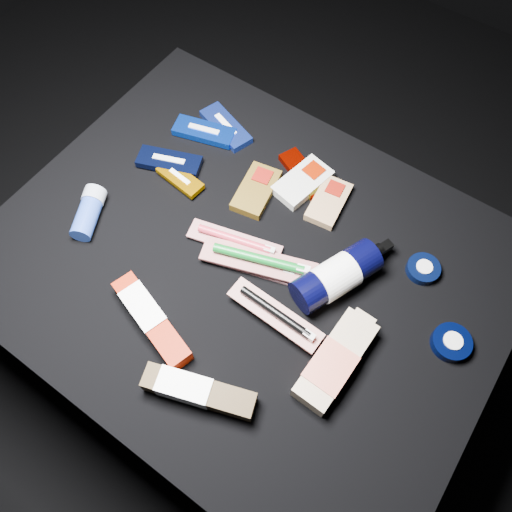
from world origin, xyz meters
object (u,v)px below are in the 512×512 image
Objects in this scene: toothpaste_carton_red at (149,317)px; bodywash_bottle at (335,362)px; deodorant_stick at (89,212)px; lotion_bottle at (336,276)px.

bodywash_bottle is at bearing 37.78° from toothpaste_carton_red.
toothpaste_carton_red is (-0.32, -0.12, -0.00)m from bodywash_bottle.
bodywash_bottle is 0.96× the size of toothpaste_carton_red.
bodywash_bottle is 1.65× the size of deodorant_stick.
deodorant_stick reaches higher than toothpaste_carton_red.
toothpaste_carton_red is at bearing -110.66° from lotion_bottle.
bodywash_bottle is 0.56m from deodorant_stick.
lotion_bottle is at bearing 121.73° from bodywash_bottle.
lotion_bottle is 1.84× the size of deodorant_stick.
lotion_bottle is at bearing -8.22° from deodorant_stick.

